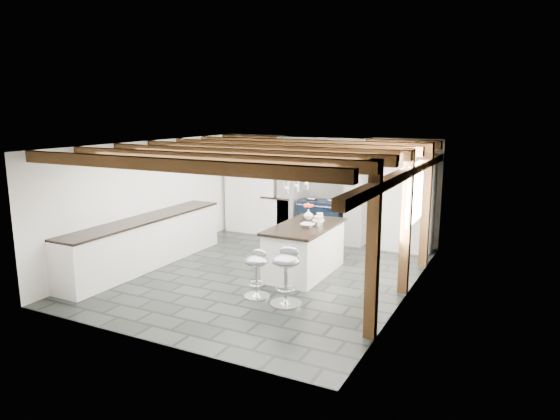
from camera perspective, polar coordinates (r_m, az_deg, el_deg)
The scene contains 6 objects.
ground at distance 9.01m, azimuth -1.73°, elevation -7.27°, with size 6.00×6.00×0.00m, color black.
room_shell at distance 10.24m, azimuth -0.97°, elevation 1.18°, with size 6.00×6.03×6.00m.
range_cooker at distance 11.22m, azimuth 4.81°, elevation -1.07°, with size 1.00×0.63×0.99m.
kitchen_island at distance 8.91m, azimuth 2.84°, elevation -4.44°, with size 0.93×1.79×1.18m.
bar_stool_near at distance 7.46m, azimuth 0.70°, elevation -6.82°, with size 0.50×0.50×0.89m.
bar_stool_far at distance 7.79m, azimuth -2.65°, elevation -6.66°, with size 0.41×0.41×0.76m.
Camera 1 is at (4.10, -7.49, 2.89)m, focal length 32.00 mm.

